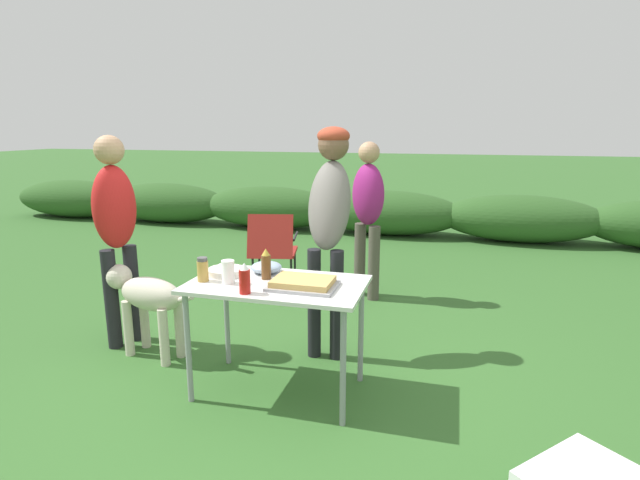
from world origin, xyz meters
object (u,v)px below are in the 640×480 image
(standing_person_in_dark_puffer, at_px, (368,206))
(standing_person_in_navy_coat, at_px, (330,209))
(beer_bottle, at_px, (266,265))
(dog, at_px, (146,297))
(paper_cup_stack, at_px, (228,272))
(plate_stack, at_px, (226,272))
(camp_chair_green_behind_table, at_px, (273,247))
(spice_jar, at_px, (203,270))
(mixing_bowl, at_px, (266,267))
(food_tray, at_px, (303,283))
(folding_table, at_px, (277,294))
(standing_person_in_gray_fleece, at_px, (116,221))
(ketchup_bottle, at_px, (245,279))

(standing_person_in_dark_puffer, bearing_deg, standing_person_in_navy_coat, -58.56)
(beer_bottle, relative_size, dog, 0.23)
(paper_cup_stack, bearing_deg, standing_person_in_navy_coat, 60.10)
(beer_bottle, bearing_deg, standing_person_in_navy_coat, 67.83)
(plate_stack, distance_m, camp_chair_green_behind_table, 1.94)
(beer_bottle, bearing_deg, spice_jar, -157.67)
(plate_stack, distance_m, beer_bottle, 0.30)
(mixing_bowl, bearing_deg, beer_bottle, -68.70)
(food_tray, bearing_deg, paper_cup_stack, -174.49)
(dog, bearing_deg, folding_table, -89.70)
(plate_stack, distance_m, standing_person_in_dark_puffer, 2.01)
(standing_person_in_gray_fleece, bearing_deg, folding_table, -82.49)
(food_tray, bearing_deg, standing_person_in_navy_coat, 91.75)
(beer_bottle, height_order, spice_jar, beer_bottle)
(beer_bottle, xyz_separation_m, ketchup_bottle, (-0.02, -0.30, -0.01))
(folding_table, relative_size, standing_person_in_dark_puffer, 0.71)
(standing_person_in_dark_puffer, height_order, standing_person_in_gray_fleece, standing_person_in_gray_fleece)
(paper_cup_stack, bearing_deg, ketchup_bottle, -40.15)
(mixing_bowl, bearing_deg, camp_chair_green_behind_table, 109.58)
(folding_table, xyz_separation_m, ketchup_bottle, (-0.11, -0.24, 0.17))
(standing_person_in_dark_puffer, relative_size, dog, 1.78)
(paper_cup_stack, xyz_separation_m, beer_bottle, (0.19, 0.15, 0.02))
(paper_cup_stack, height_order, spice_jar, spice_jar)
(ketchup_bottle, bearing_deg, dog, 154.49)
(folding_table, relative_size, standing_person_in_gray_fleece, 0.67)
(standing_person_in_gray_fleece, bearing_deg, spice_jar, -93.44)
(mixing_bowl, distance_m, standing_person_in_navy_coat, 0.67)
(food_tray, relative_size, ketchup_bottle, 2.18)
(paper_cup_stack, height_order, dog, paper_cup_stack)
(ketchup_bottle, relative_size, dog, 0.21)
(spice_jar, distance_m, dog, 0.83)
(beer_bottle, bearing_deg, folding_table, -32.26)
(folding_table, relative_size, beer_bottle, 5.50)
(beer_bottle, distance_m, standing_person_in_dark_puffer, 1.95)
(ketchup_bottle, bearing_deg, beer_bottle, 87.10)
(plate_stack, relative_size, standing_person_in_navy_coat, 0.14)
(ketchup_bottle, bearing_deg, mixing_bowl, 94.73)
(mixing_bowl, height_order, paper_cup_stack, paper_cup_stack)
(spice_jar, distance_m, standing_person_in_dark_puffer, 2.19)
(paper_cup_stack, bearing_deg, mixing_bowl, 63.33)
(plate_stack, bearing_deg, beer_bottle, -2.87)
(beer_bottle, distance_m, standing_person_in_navy_coat, 0.73)
(food_tray, relative_size, mixing_bowl, 1.97)
(mixing_bowl, height_order, standing_person_in_navy_coat, standing_person_in_navy_coat)
(food_tray, bearing_deg, dog, 167.51)
(folding_table, relative_size, food_tray, 2.71)
(paper_cup_stack, xyz_separation_m, standing_person_in_gray_fleece, (-1.15, 0.46, 0.18))
(food_tray, height_order, mixing_bowl, mixing_bowl)
(paper_cup_stack, bearing_deg, beer_bottle, 38.19)
(plate_stack, distance_m, paper_cup_stack, 0.20)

